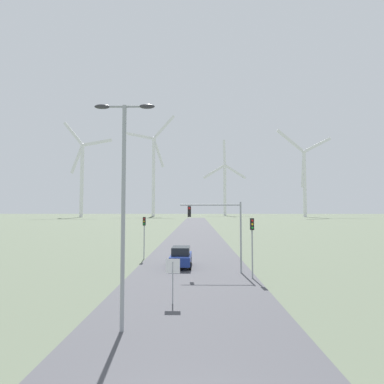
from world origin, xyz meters
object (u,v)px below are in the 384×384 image
traffic_light_mast_overhead (219,221)px  wind_turbine_center (225,183)px  stop_sign_near (173,272)px  wind_turbine_right (304,175)px  traffic_light_post_near_right (252,234)px  car_approaching (181,257)px  wind_turbine_far_left (82,173)px  streetlamp (124,188)px  traffic_light_post_near_left (144,228)px  wind_turbine_left (154,169)px

traffic_light_mast_overhead → wind_turbine_center: size_ratio=0.10×
stop_sign_near → traffic_light_mast_overhead: 9.00m
wind_turbine_right → traffic_light_post_near_right: bearing=-111.1°
traffic_light_post_near_right → traffic_light_mast_overhead: 3.19m
stop_sign_near → car_approaching: stop_sign_near is taller
traffic_light_post_near_right → wind_turbine_far_left: bearing=115.1°
streetlamp → wind_turbine_far_left: wind_turbine_far_left is taller
traffic_light_post_near_right → wind_turbine_far_left: size_ratio=0.08×
streetlamp → stop_sign_near: size_ratio=4.01×
traffic_light_mast_overhead → car_approaching: size_ratio=1.41×
stop_sign_near → wind_turbine_far_left: size_ratio=0.04×
streetlamp → wind_turbine_right: 191.19m
wind_turbine_right → traffic_light_mast_overhead: bearing=-112.0°
stop_sign_near → wind_turbine_far_left: (-69.73, 166.63, 25.97)m
traffic_light_post_near_left → car_approaching: bearing=-45.9°
traffic_light_post_near_left → wind_turbine_center: wind_turbine_center is taller
traffic_light_mast_overhead → wind_turbine_right: (66.47, 164.36, 22.21)m
streetlamp → wind_turbine_left: wind_turbine_left is taller
car_approaching → streetlamp: bearing=-97.3°
traffic_light_mast_overhead → streetlamp: bearing=-113.4°
streetlamp → traffic_light_mast_overhead: bearing=66.6°
wind_turbine_center → stop_sign_near: bearing=-96.2°
car_approaching → wind_turbine_center: wind_turbine_center is taller
streetlamp → traffic_light_post_near_left: 18.85m
stop_sign_near → traffic_light_post_near_right: traffic_light_post_near_right is taller
wind_turbine_far_left → wind_turbine_center: size_ratio=1.03×
traffic_light_post_near_right → wind_turbine_left: bearing=100.5°
traffic_light_post_near_right → traffic_light_post_near_left: bearing=138.5°
streetlamp → stop_sign_near: streetlamp is taller
traffic_light_post_near_right → wind_turbine_far_left: 178.98m
car_approaching → wind_turbine_left: bearing=99.0°
traffic_light_post_near_left → wind_turbine_far_left: 167.25m
traffic_light_post_near_right → car_approaching: 7.53m
stop_sign_near → wind_turbine_right: size_ratio=0.05×
traffic_light_mast_overhead → wind_turbine_right: 178.67m
traffic_light_post_near_right → wind_turbine_far_left: (-75.30, 160.53, 24.39)m
traffic_light_post_near_right → traffic_light_mast_overhead: traffic_light_mast_overhead is taller
traffic_light_post_near_left → wind_turbine_center: bearing=82.1°
streetlamp → wind_turbine_center: (24.93, 214.89, 18.31)m
wind_turbine_center → wind_turbine_right: 60.66m
traffic_light_post_near_left → traffic_light_post_near_right: traffic_light_post_near_right is taller
wind_turbine_left → wind_turbine_right: 99.41m
wind_turbine_center → traffic_light_post_near_right: bearing=-94.9°
wind_turbine_left → traffic_light_post_near_right: bearing=-79.5°
car_approaching → traffic_light_post_near_left: bearing=134.1°
wind_turbine_left → car_approaching: bearing=-81.0°
traffic_light_mast_overhead → wind_turbine_center: wind_turbine_center is taller
stop_sign_near → wind_turbine_far_left: 182.49m
traffic_light_post_near_right → wind_turbine_center: 206.87m
traffic_light_post_near_left → traffic_light_mast_overhead: traffic_light_mast_overhead is taller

